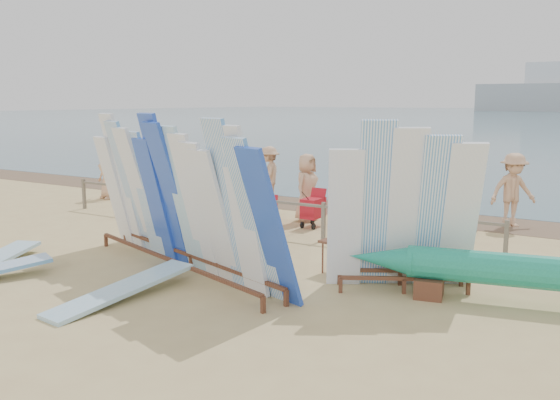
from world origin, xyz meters
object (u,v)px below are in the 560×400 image
Objects in this scene: flat_board_b at (123,299)px; beachgoer_3 at (269,175)px; side_surfboard_rack at (404,214)px; beachgoer_9 at (513,190)px; stroller at (313,212)px; main_surfboard_rack at (179,202)px; beachgoer_1 at (208,179)px; beach_chair_right at (266,218)px; beachgoer_7 at (472,199)px; beachgoer_0 at (108,172)px; beachgoer_2 at (182,181)px; beachgoer_8 at (407,203)px; beachgoer_6 at (307,187)px; outrigger_canoe at (538,275)px; vendor_table at (343,256)px; beachgoer_5 at (383,186)px; beachgoer_11 at (178,172)px; beach_chair_left at (253,217)px.

beachgoer_3 is (-2.84, 9.08, 0.90)m from flat_board_b.
side_surfboard_rack is 6.41m from beachgoer_9.
main_surfboard_rack is at bearing -92.84° from stroller.
beach_chair_right is at bearing 96.17° from beachgoer_1.
side_surfboard_rack is 1.74× the size of beachgoer_7.
side_surfboard_rack is 12.33m from beachgoer_0.
main_surfboard_rack is 3.28× the size of beachgoer_3.
beachgoer_2 is at bearing 173.27° from stroller.
main_surfboard_rack reaches higher than beachgoer_8.
main_surfboard_rack is at bearing -177.08° from beachgoer_6.
outrigger_canoe is at bearing -22.95° from side_surfboard_rack.
vendor_table reaches higher than stroller.
beachgoer_9 is at bearing -22.57° from beachgoer_7.
beachgoer_6 is at bearing -72.39° from beachgoer_8.
beachgoer_0 reaches higher than stroller.
beachgoer_11 is (-6.97, -0.31, -0.03)m from beachgoer_5.
beachgoer_9 reaches higher than beach_chair_left.
outrigger_canoe is at bearing 101.02° from beachgoer_1.
beachgoer_3 is 0.94× the size of beachgoer_9.
vendor_table is (2.72, 1.41, -0.99)m from main_surfboard_rack.
beachgoer_2 is at bearing -160.03° from beachgoer_11.
beachgoer_5 is at bearing 119.11° from outrigger_canoe.
beachgoer_9 is at bearing -66.85° from beachgoer_6.
main_surfboard_rack is 3.51× the size of beachgoer_7.
beachgoer_6 is at bearing 15.51° from beachgoer_0.
beachgoer_3 reaches higher than flat_board_b.
beach_chair_left is at bearing 121.19° from side_surfboard_rack.
beachgoer_11 is (-2.95, -0.92, -0.02)m from beachgoer_3.
beachgoer_9 is at bearing 82.57° from beachgoer_2.
beachgoer_1 reaches higher than stroller.
main_surfboard_rack is 3.24× the size of beachgoer_6.
beachgoer_9 reaches higher than beachgoer_11.
beachgoer_9 is at bearing 82.17° from vendor_table.
beachgoer_3 is at bearing 127.81° from main_surfboard_rack.
beach_chair_left is at bearing 4.10° from beachgoer_0.
beachgoer_2 is 7.41m from beachgoer_8.
beach_chair_left is at bearing 49.10° from beachgoer_2.
beachgoer_7 is 1.06× the size of beachgoer_1.
beach_chair_left is 0.36m from beach_chair_right.
beachgoer_1 reaches higher than beach_chair_right.
vendor_table is at bearing 30.40° from beachgoer_8.
beach_chair_right is 0.52× the size of beachgoer_1.
vendor_table is 1.25× the size of beach_chair_right.
beachgoer_3 reaches higher than beachgoer_8.
flat_board_b is at bearing -170.35° from beachgoer_11.
beachgoer_9 is 1.05× the size of beachgoer_6.
beachgoer_11 reaches higher than outrigger_canoe.
side_surfboard_rack is 1.68× the size of beachgoer_0.
outrigger_canoe is 3.36× the size of beachgoer_8.
vendor_table reaches higher than beach_chair_right.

